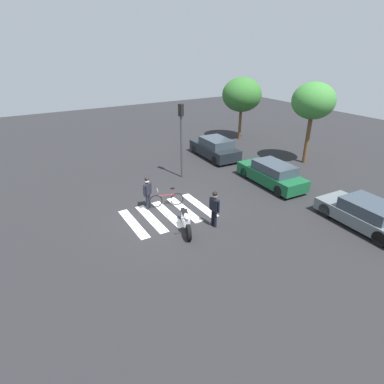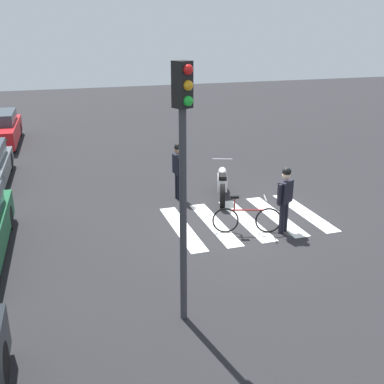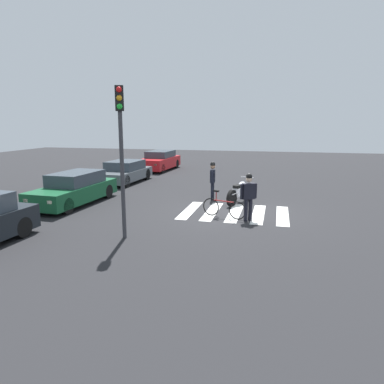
{
  "view_description": "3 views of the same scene",
  "coord_description": "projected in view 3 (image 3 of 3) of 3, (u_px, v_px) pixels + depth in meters",
  "views": [
    {
      "loc": [
        12.2,
        -5.96,
        7.51
      ],
      "look_at": [
        0.27,
        1.21,
        1.0
      ],
      "focal_mm": 29.53,
      "sensor_mm": 36.0,
      "label": 1
    },
    {
      "loc": [
        -10.66,
        4.99,
        4.97
      ],
      "look_at": [
        0.5,
        1.36,
        0.78
      ],
      "focal_mm": 43.81,
      "sensor_mm": 36.0,
      "label": 2
    },
    {
      "loc": [
        -13.31,
        -1.52,
        3.46
      ],
      "look_at": [
        0.14,
        1.75,
        0.71
      ],
      "focal_mm": 33.02,
      "sensor_mm": 36.0,
      "label": 3
    }
  ],
  "objects": [
    {
      "name": "car_grey_coupe",
      "position": [
        124.0,
        172.0,
        20.55
      ],
      "size": [
        4.17,
        2.08,
        1.25
      ],
      "color": "black",
      "rests_on": "ground_plane"
    },
    {
      "name": "car_red_convertible",
      "position": [
        160.0,
        161.0,
        25.88
      ],
      "size": [
        4.48,
        1.99,
        1.39
      ],
      "color": "black",
      "rests_on": "ground_plane"
    },
    {
      "name": "police_motorcycle",
      "position": [
        240.0,
        192.0,
        15.29
      ],
      "size": [
        2.11,
        0.99,
        1.07
      ],
      "color": "black",
      "rests_on": "ground_plane"
    },
    {
      "name": "crosswalk_stripes",
      "position": [
        235.0,
        213.0,
        13.71
      ],
      "size": [
        2.95,
        4.05,
        0.01
      ],
      "color": "silver",
      "rests_on": "ground_plane"
    },
    {
      "name": "officer_by_motorcycle",
      "position": [
        213.0,
        178.0,
        15.81
      ],
      "size": [
        0.66,
        0.24,
        1.73
      ],
      "color": "black",
      "rests_on": "ground_plane"
    },
    {
      "name": "ground_plane",
      "position": [
        235.0,
        213.0,
        13.71
      ],
      "size": [
        60.0,
        60.0,
        0.0
      ],
      "primitive_type": "plane",
      "color": "#232326"
    },
    {
      "name": "leaning_bicycle",
      "position": [
        224.0,
        208.0,
        12.98
      ],
      "size": [
        0.65,
        1.68,
        0.99
      ],
      "color": "black",
      "rests_on": "ground_plane"
    },
    {
      "name": "officer_on_foot",
      "position": [
        249.0,
        194.0,
        12.43
      ],
      "size": [
        0.42,
        0.56,
        1.71
      ],
      "color": "black",
      "rests_on": "ground_plane"
    },
    {
      "name": "car_green_compact",
      "position": [
        75.0,
        189.0,
        15.08
      ],
      "size": [
        4.56,
        1.88,
        1.36
      ],
      "color": "black",
      "rests_on": "ground_plane"
    },
    {
      "name": "traffic_light_pole",
      "position": [
        121.0,
        139.0,
        10.18
      ],
      "size": [
        0.36,
        0.32,
        4.47
      ],
      "color": "#38383D",
      "rests_on": "ground_plane"
    }
  ]
}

